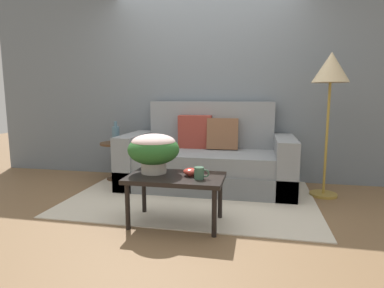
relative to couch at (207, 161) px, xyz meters
The scene contains 11 objects.
ground_plane 0.73m from the couch, 98.22° to the right, with size 14.00×14.00×0.00m, color brown.
wall_back 1.14m from the couch, 100.68° to the left, with size 6.40×0.12×2.71m, color slate.
area_rug 0.59m from the couch, 100.86° to the right, with size 2.70×1.85×0.01m, color beige.
couch is the anchor object (origin of this frame).
coffee_table 1.27m from the couch, 93.99° to the right, with size 0.86×0.51×0.45m.
side_table 1.28m from the couch, behind, with size 0.43×0.43×0.52m.
floor_lamp 1.74m from the couch, ahead, with size 0.40×0.40×1.63m.
potted_plant 1.28m from the couch, 104.66° to the right, with size 0.47×0.47×0.36m.
coffee_mug 1.34m from the couch, 83.97° to the right, with size 0.13×0.09×0.10m.
snack_bowl 1.24m from the couch, 87.98° to the right, with size 0.14×0.14×0.07m.
table_vase 1.31m from the couch, behind, with size 0.10×0.10×0.29m.
Camera 1 is at (0.71, -3.32, 1.15)m, focal length 30.07 mm.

